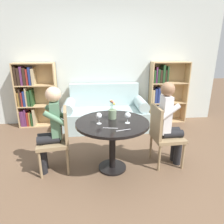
% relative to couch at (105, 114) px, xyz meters
% --- Properties ---
extents(ground_plane, '(16.00, 16.00, 0.00)m').
position_rel_couch_xyz_m(ground_plane, '(0.00, -1.58, -0.31)').
color(ground_plane, brown).
extents(back_wall, '(5.20, 0.05, 2.70)m').
position_rel_couch_xyz_m(back_wall, '(0.00, 0.42, 1.04)').
color(back_wall, silver).
rests_on(back_wall, ground_plane).
extents(round_table, '(1.00, 1.00, 0.73)m').
position_rel_couch_xyz_m(round_table, '(0.00, -1.58, 0.28)').
color(round_table, black).
rests_on(round_table, ground_plane).
extents(couch, '(1.73, 0.80, 0.92)m').
position_rel_couch_xyz_m(couch, '(0.00, 0.00, 0.00)').
color(couch, '#A8C1C1').
rests_on(couch, ground_plane).
extents(bookshelf_left, '(0.84, 0.28, 1.38)m').
position_rel_couch_xyz_m(bookshelf_left, '(-1.57, 0.26, 0.38)').
color(bookshelf_left, tan).
rests_on(bookshelf_left, ground_plane).
extents(bookshelf_right, '(0.84, 0.28, 1.38)m').
position_rel_couch_xyz_m(bookshelf_right, '(1.34, 0.27, 0.38)').
color(bookshelf_right, tan).
rests_on(bookshelf_right, ground_plane).
extents(chair_left, '(0.47, 0.47, 0.90)m').
position_rel_couch_xyz_m(chair_left, '(-0.75, -1.51, 0.18)').
color(chair_left, '#937A56').
rests_on(chair_left, ground_plane).
extents(chair_right, '(0.44, 0.44, 0.90)m').
position_rel_couch_xyz_m(chair_right, '(0.75, -1.51, 0.18)').
color(chair_right, '#937A56').
rests_on(chair_right, ground_plane).
extents(person_left, '(0.44, 0.37, 1.21)m').
position_rel_couch_xyz_m(person_left, '(-0.84, -1.53, 0.34)').
color(person_left, black).
rests_on(person_left, ground_plane).
extents(person_right, '(0.43, 0.36, 1.24)m').
position_rel_couch_xyz_m(person_right, '(0.84, -1.50, 0.34)').
color(person_right, black).
rests_on(person_right, ground_plane).
extents(wine_glass_left, '(0.08, 0.08, 0.15)m').
position_rel_couch_xyz_m(wine_glass_left, '(-0.18, -1.64, 0.52)').
color(wine_glass_left, white).
rests_on(wine_glass_left, round_table).
extents(wine_glass_right, '(0.08, 0.08, 0.15)m').
position_rel_couch_xyz_m(wine_glass_right, '(0.20, -1.65, 0.52)').
color(wine_glass_right, white).
rests_on(wine_glass_right, round_table).
extents(flower_vase, '(0.11, 0.11, 0.28)m').
position_rel_couch_xyz_m(flower_vase, '(0.01, -1.45, 0.50)').
color(flower_vase, gray).
rests_on(flower_vase, round_table).
extents(knife_left_setting, '(0.19, 0.06, 0.00)m').
position_rel_couch_xyz_m(knife_left_setting, '(0.10, -1.88, 0.42)').
color(knife_left_setting, silver).
rests_on(knife_left_setting, round_table).
extents(fork_left_setting, '(0.19, 0.05, 0.00)m').
position_rel_couch_xyz_m(fork_left_setting, '(-0.04, -1.80, 0.42)').
color(fork_left_setting, silver).
rests_on(fork_left_setting, round_table).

